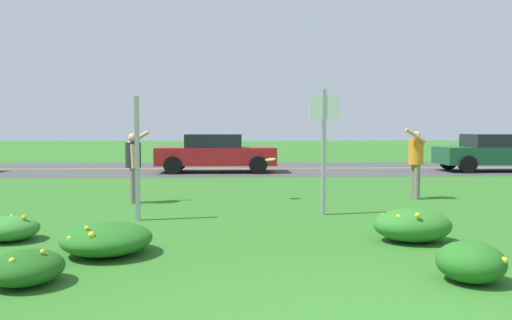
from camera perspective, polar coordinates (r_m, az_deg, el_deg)
The scene contains 15 objects.
ground_plane at distance 12.63m, azimuth 2.74°, elevation -4.10°, with size 120.00×120.00×0.00m, color #2D6B23.
highway_strip at distance 21.62m, azimuth 0.64°, elevation -0.94°, with size 120.00×7.69×0.01m, color #424244.
highway_center_stripe at distance 21.62m, azimuth 0.64°, elevation -0.92°, with size 120.00×0.16×0.00m, color yellow.
daylily_clump_front_center at distance 8.57m, azimuth -25.46°, elevation -6.81°, with size 0.86×0.83×0.40m.
daylily_clump_front_left at distance 7.20m, azimuth -16.08°, elevation -8.30°, with size 1.19×1.25×0.44m.
daylily_clump_near_camera at distance 6.17m, azimuth 22.50°, elevation -10.29°, with size 0.73×0.75×0.44m.
daylily_clump_front_right at distance 8.01m, azimuth 16.79°, elevation -6.87°, with size 1.14×0.91×0.49m.
daylily_clump_mid_left at distance 6.15m, azimuth -23.98°, elevation -10.74°, with size 0.80×0.85×0.39m.
sign_post_near_path at distance 9.58m, azimuth -12.91°, elevation 0.17°, with size 0.07×0.10×2.25m.
sign_post_by_roadside at distance 10.02m, azimuth 7.48°, elevation 2.33°, with size 0.56×0.10×2.41m.
person_thrower_dark_shirt at distance 11.88m, azimuth -13.31°, elevation -0.14°, with size 0.50×0.51×1.62m.
person_catcher_orange_shirt at distance 12.79m, azimuth 17.13°, elevation 0.18°, with size 0.52×0.51×1.68m.
frisbee_lime at distance 12.11m, azimuth 1.61°, elevation 0.05°, with size 0.25×0.25×0.08m.
car_red_center_left at distance 19.83m, azimuth -4.44°, elevation 0.79°, with size 4.50×2.00×1.45m.
car_dark_green_center_right at distance 22.28m, azimuth 24.88°, elevation 0.77°, with size 4.50×2.00×1.45m.
Camera 1 is at (-1.10, -3.41, 1.66)m, focal length 36.44 mm.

